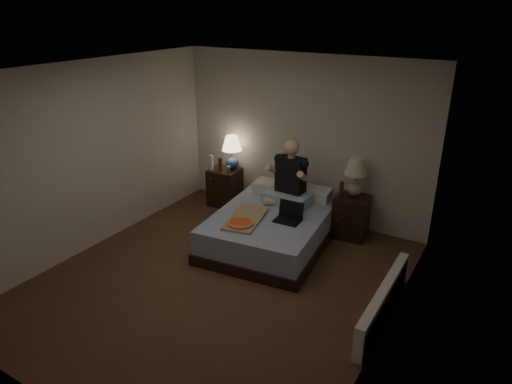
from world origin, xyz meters
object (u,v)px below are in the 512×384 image
Objects in this scene: bed at (271,229)px; beer_bottle_right at (341,189)px; pizza_box at (241,224)px; lamp_left at (232,152)px; water_bottle at (211,163)px; nightstand_left at (225,187)px; lamp_right at (355,177)px; laptop at (288,213)px; radiator at (383,302)px; soda_can at (228,169)px; person at (289,172)px; beer_bottle_left at (220,165)px; nightstand_right at (351,217)px.

beer_bottle_right reaches higher than bed.
bed is 2.50× the size of pizza_box.
water_bottle is (-0.26, -0.22, -0.16)m from lamp_left.
lamp_right is (2.19, 0.07, 0.58)m from nightstand_left.
laptop is at bearing -27.36° from bed.
lamp_left is 1.65× the size of laptop.
lamp_right is 2.24× the size of water_bottle.
laptop is at bearing -116.34° from beer_bottle_right.
lamp_left reaches higher than radiator.
soda_can is 1.73m from laptop.
water_bottle reaches higher than laptop.
lamp_right is (2.10, -0.02, -0.01)m from lamp_left.
bed is 1.72m from water_bottle.
nightstand_left is 0.67× the size of person.
person is (0.03, 0.43, 0.70)m from bed.
lamp_right is 2.06m from radiator.
beer_bottle_left is at bearing 154.61° from radiator.
beer_bottle_right is at bearing 1.23° from water_bottle.
soda_can is 1.30m from person.
lamp_left reaches higher than bed.
beer_bottle_right is at bearing 125.83° from radiator.
nightstand_left is at bearing 93.00° from beer_bottle_left.
nightstand_right is 1.11m from person.
beer_bottle_left is at bearing -92.91° from nightstand_left.
beer_bottle_left reaches higher than laptop.
soda_can is at bearing -77.35° from lamp_left.
soda_can is 0.43× the size of beer_bottle_right.
lamp_left is 5.60× the size of soda_can.
water_bottle is at bearing 155.92° from radiator.
soda_can is 0.11× the size of person.
lamp_right is (0.85, 0.87, 0.65)m from bed.
nightstand_left is 1.11× the size of lamp_right.
beer_bottle_right is 1.55m from pizza_box.
beer_bottle_right is (1.92, -0.01, 0.05)m from soda_can.
lamp_left is 0.29m from soda_can.
radiator is at bearing -29.14° from lamp_left.
beer_bottle_right is 0.30× the size of pizza_box.
person is (1.36, -0.25, 0.20)m from beer_bottle_left.
soda_can is at bearing 176.23° from nightstand_right.
radiator is (1.79, -1.25, -0.74)m from person.
beer_bottle_left reaches higher than nightstand_left.
person reaches higher than nightstand_right.
lamp_right is at bearing 58.14° from laptop.
beer_bottle_right is 0.68× the size of laptop.
radiator is at bearing -27.42° from laptop.
lamp_left is 0.74× the size of pizza_box.
bed is at bearing 63.50° from pizza_box.
lamp_left reaches higher than pizza_box.
lamp_left reaches higher than nightstand_right.
nightstand_left is (-1.34, 0.80, 0.07)m from bed.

